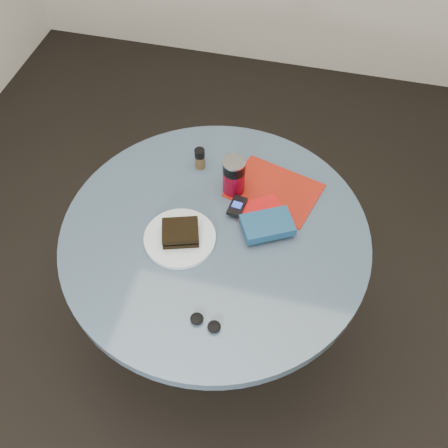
% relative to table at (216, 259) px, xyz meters
% --- Properties ---
extents(ground, '(4.00, 4.00, 0.00)m').
position_rel_table_xyz_m(ground, '(0.00, 0.00, -0.59)').
color(ground, black).
rests_on(ground, ground).
extents(table, '(1.00, 1.00, 0.75)m').
position_rel_table_xyz_m(table, '(0.00, 0.00, 0.00)').
color(table, black).
rests_on(table, ground).
extents(plate, '(0.29, 0.29, 0.01)m').
position_rel_table_xyz_m(plate, '(-0.10, -0.06, 0.17)').
color(plate, white).
rests_on(plate, table).
extents(sandwich, '(0.14, 0.13, 0.04)m').
position_rel_table_xyz_m(sandwich, '(-0.10, -0.05, 0.20)').
color(sandwich, black).
rests_on(sandwich, plate).
extents(soda_can, '(0.09, 0.09, 0.14)m').
position_rel_table_xyz_m(soda_can, '(0.02, 0.18, 0.23)').
color(soda_can, maroon).
rests_on(soda_can, table).
extents(pepper_grinder, '(0.04, 0.04, 0.08)m').
position_rel_table_xyz_m(pepper_grinder, '(-0.12, 0.26, 0.21)').
color(pepper_grinder, '#45371D').
rests_on(pepper_grinder, table).
extents(magazine, '(0.34, 0.29, 0.01)m').
position_rel_table_xyz_m(magazine, '(0.16, 0.21, 0.17)').
color(magazine, maroon).
rests_on(magazine, table).
extents(red_book, '(0.18, 0.17, 0.01)m').
position_rel_table_xyz_m(red_book, '(0.13, 0.11, 0.17)').
color(red_book, '#B10E0E').
rests_on(red_book, magazine).
extents(novel, '(0.19, 0.17, 0.03)m').
position_rel_table_xyz_m(novel, '(0.16, 0.04, 0.20)').
color(novel, navy).
rests_on(novel, red_book).
extents(mp3_player, '(0.06, 0.09, 0.01)m').
position_rel_table_xyz_m(mp3_player, '(0.05, 0.10, 0.19)').
color(mp3_player, black).
rests_on(mp3_player, red_book).
extents(headphones, '(0.10, 0.06, 0.02)m').
position_rel_table_xyz_m(headphones, '(0.05, -0.32, 0.17)').
color(headphones, black).
rests_on(headphones, table).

